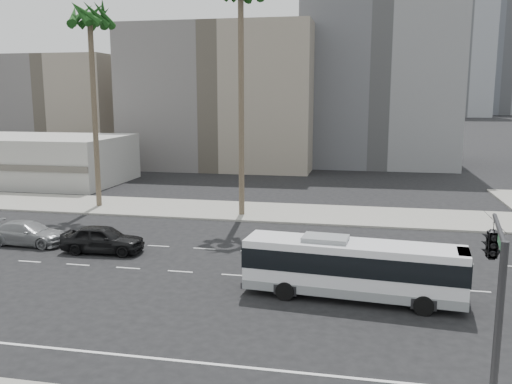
% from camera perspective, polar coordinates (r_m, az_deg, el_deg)
% --- Properties ---
extents(ground, '(700.00, 700.00, 0.00)m').
position_cam_1_polar(ground, '(28.96, -2.28, -8.72)').
color(ground, black).
rests_on(ground, ground).
extents(sidewalk_north, '(120.00, 7.00, 0.15)m').
position_cam_1_polar(sidewalk_north, '(43.62, 2.54, -2.16)').
color(sidewalk_north, gray).
rests_on(sidewalk_north, ground).
extents(commercial_low, '(22.00, 12.16, 5.00)m').
position_cam_1_polar(commercial_low, '(64.42, -23.26, 3.20)').
color(commercial_low, '#AAA8A1').
rests_on(commercial_low, ground).
extents(midrise_beige_west, '(24.00, 18.00, 18.00)m').
position_cam_1_polar(midrise_beige_west, '(73.98, -3.14, 9.84)').
color(midrise_beige_west, slate).
rests_on(midrise_beige_west, ground).
extents(midrise_gray_center, '(20.00, 20.00, 26.00)m').
position_cam_1_polar(midrise_gray_center, '(78.72, 12.78, 12.54)').
color(midrise_gray_center, '#5E5F63').
rests_on(midrise_gray_center, ground).
extents(midrise_beige_far, '(18.00, 16.00, 15.00)m').
position_cam_1_polar(midrise_beige_far, '(88.64, -18.96, 8.39)').
color(midrise_beige_far, slate).
rests_on(midrise_beige_far, ground).
extents(civic_tower, '(42.00, 42.00, 129.00)m').
position_cam_1_polar(civic_tower, '(278.32, 9.99, 16.06)').
color(civic_tower, beige).
rests_on(civic_tower, ground).
extents(highrise_right, '(26.00, 26.00, 70.00)m').
position_cam_1_polar(highrise_right, '(260.75, 20.59, 15.15)').
color(highrise_right, slate).
rests_on(highrise_right, ground).
extents(highrise_far, '(22.00, 22.00, 60.00)m').
position_cam_1_polar(highrise_far, '(294.29, 24.53, 13.27)').
color(highrise_far, slate).
rests_on(highrise_far, ground).
extents(city_bus, '(10.25, 3.18, 2.89)m').
position_cam_1_polar(city_bus, '(25.73, 10.09, -7.76)').
color(city_bus, silver).
rests_on(city_bus, ground).
extents(car_a, '(2.18, 5.00, 1.68)m').
position_cam_1_polar(car_a, '(34.01, -15.77, -4.76)').
color(car_a, black).
rests_on(car_a, ground).
extents(car_b, '(2.24, 5.18, 1.48)m').
position_cam_1_polar(car_b, '(37.41, -22.80, -3.99)').
color(car_b, gray).
rests_on(car_b, ground).
extents(traffic_signal, '(2.87, 3.85, 6.18)m').
position_cam_1_polar(traffic_signal, '(16.27, 23.58, -5.70)').
color(traffic_signal, '#262628').
rests_on(traffic_signal, ground).
extents(palm_mid, '(5.41, 5.41, 16.69)m').
position_cam_1_polar(palm_mid, '(47.29, -17.02, 16.58)').
color(palm_mid, brown).
rests_on(palm_mid, ground).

